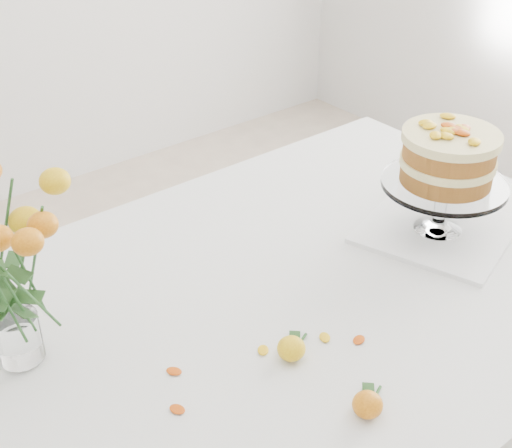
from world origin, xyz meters
The scene contains 10 objects.
table centered at (0.00, 0.00, 0.67)m, with size 1.43×0.93×0.76m.
napkin centered at (0.39, -0.04, 0.76)m, with size 0.28×0.28×0.01m, color white.
cake_stand centered at (0.39, -0.04, 0.92)m, with size 0.25×0.25×0.22m.
loose_rose_near centered at (-0.09, -0.14, 0.78)m, with size 0.08×0.05×0.04m.
loose_rose_far centered at (-0.09, -0.30, 0.78)m, with size 0.08×0.05×0.04m.
stray_petal_a centered at (-0.12, -0.10, 0.76)m, with size 0.03×0.02×0.00m, color yellow.
stray_petal_b centered at (-0.02, -0.14, 0.76)m, with size 0.03×0.02×0.00m, color yellow.
stray_petal_c centered at (0.02, -0.18, 0.76)m, with size 0.03×0.02×0.00m, color yellow.
stray_petal_d centered at (-0.26, -0.05, 0.76)m, with size 0.03×0.02×0.00m, color yellow.
stray_petal_e centered at (-0.30, -0.12, 0.76)m, with size 0.03×0.02×0.00m, color yellow.
Camera 1 is at (-0.68, -0.77, 1.55)m, focal length 50.00 mm.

